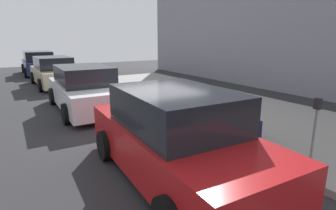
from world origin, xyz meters
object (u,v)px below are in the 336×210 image
at_px(suitcase_navy_0, 253,130).
at_px(suitcase_red_1, 235,124).
at_px(suitcase_olive_3, 212,112).
at_px(parking_meter, 316,120).
at_px(suitcase_teal_5, 186,106).
at_px(suitcase_silver_6, 178,100).
at_px(parked_car_red_0, 175,138).
at_px(suitcase_maroon_4, 197,109).
at_px(fire_hydrant, 158,92).
at_px(parked_car_white_1, 85,89).
at_px(suitcase_navy_7, 170,97).
at_px(suitcase_black_2, 222,115).
at_px(parked_car_beige_2, 54,72).
at_px(bollard_post, 147,92).
at_px(parked_car_navy_3, 39,64).

relative_size(suitcase_navy_0, suitcase_red_1, 1.31).
height_order(suitcase_olive_3, parking_meter, parking_meter).
height_order(suitcase_teal_5, parking_meter, parking_meter).
height_order(suitcase_silver_6, parked_car_red_0, parked_car_red_0).
bearing_deg(suitcase_silver_6, suitcase_red_1, 178.79).
height_order(suitcase_maroon_4, suitcase_teal_5, suitcase_maroon_4).
bearing_deg(suitcase_silver_6, fire_hydrant, 1.15).
bearing_deg(parked_car_white_1, suitcase_navy_7, -127.35).
bearing_deg(suitcase_navy_0, suitcase_olive_3, -1.54).
distance_m(suitcase_silver_6, parking_meter, 4.54).
height_order(suitcase_black_2, parked_car_white_1, parked_car_white_1).
bearing_deg(suitcase_silver_6, parked_car_beige_2, 16.25).
bearing_deg(fire_hydrant, suitcase_red_1, 179.56).
bearing_deg(suitcase_maroon_4, parked_car_white_1, 33.81).
bearing_deg(parked_car_red_0, fire_hydrant, -26.80).
xyz_separation_m(fire_hydrant, parked_car_white_1, (1.11, 2.39, 0.17)).
relative_size(bollard_post, parked_car_navy_3, 0.15).
relative_size(suitcase_olive_3, parked_car_navy_3, 0.19).
bearing_deg(bollard_post, parked_car_red_0, 157.26).
relative_size(suitcase_olive_3, parking_meter, 0.73).
bearing_deg(suitcase_teal_5, fire_hydrant, -0.28).
relative_size(suitcase_red_1, suitcase_black_2, 0.58).
height_order(suitcase_navy_0, parked_car_beige_2, parked_car_beige_2).
bearing_deg(suitcase_red_1, suitcase_teal_5, -0.58).
height_order(suitcase_olive_3, parked_car_white_1, parked_car_white_1).
relative_size(suitcase_red_1, suitcase_silver_6, 0.73).
bearing_deg(bollard_post, parking_meter, -176.42).
bearing_deg(suitcase_olive_3, suitcase_navy_0, 178.46).
height_order(suitcase_red_1, parked_car_red_0, parked_car_red_0).
relative_size(suitcase_navy_7, parked_car_navy_3, 0.21).
height_order(suitcase_black_2, parked_car_red_0, parked_car_red_0).
relative_size(parked_car_white_1, parked_car_navy_3, 0.97).
distance_m(suitcase_teal_5, parked_car_red_0, 3.78).
height_order(suitcase_navy_0, parked_car_white_1, parked_car_white_1).
height_order(suitcase_olive_3, suitcase_silver_6, suitcase_olive_3).
distance_m(parked_car_white_1, parked_car_beige_2, 5.89).
distance_m(suitcase_maroon_4, parking_meter, 3.45).
relative_size(suitcase_olive_3, parked_car_white_1, 0.20).
height_order(parked_car_red_0, parked_car_navy_3, parked_car_red_0).
height_order(suitcase_black_2, suitcase_silver_6, suitcase_black_2).
bearing_deg(suitcase_teal_5, suitcase_silver_6, -3.72).
distance_m(suitcase_teal_5, parked_car_beige_2, 9.12).
height_order(suitcase_black_2, suitcase_olive_3, suitcase_black_2).
relative_size(fire_hydrant, parking_meter, 0.64).
height_order(suitcase_navy_0, suitcase_silver_6, suitcase_silver_6).
xyz_separation_m(suitcase_maroon_4, parked_car_red_0, (-2.34, 2.34, 0.31)).
xyz_separation_m(fire_hydrant, parked_car_red_0, (-4.72, 2.39, 0.21)).
bearing_deg(parked_car_beige_2, suitcase_navy_0, -168.04).
bearing_deg(suitcase_red_1, suitcase_silver_6, -1.21).
bearing_deg(parked_car_beige_2, parked_car_white_1, 180.00).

